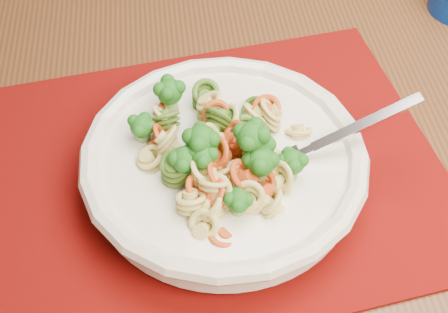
{
  "coord_description": "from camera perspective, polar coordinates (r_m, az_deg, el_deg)",
  "views": [
    {
      "loc": [
        -0.44,
        -0.1,
        1.26
      ],
      "look_at": [
        -0.46,
        0.29,
        0.81
      ],
      "focal_mm": 50.0,
      "sensor_mm": 36.0,
      "label": 1
    }
  ],
  "objects": [
    {
      "name": "pasta_broccoli_heap",
      "position": [
        0.59,
        -0.0,
        0.38
      ],
      "size": [
        0.23,
        0.23,
        0.06
      ],
      "primitive_type": null,
      "color": "tan",
      "rests_on": "pasta_bowl"
    },
    {
      "name": "pasta_bowl",
      "position": [
        0.6,
        -0.0,
        -0.56
      ],
      "size": [
        0.28,
        0.28,
        0.05
      ],
      "color": "silver",
      "rests_on": "placemat"
    },
    {
      "name": "fork",
      "position": [
        0.58,
        5.88,
        -0.27
      ],
      "size": [
        0.18,
        0.08,
        0.08
      ],
      "primitive_type": null,
      "rotation": [
        0.0,
        -0.35,
        0.33
      ],
      "color": "silver",
      "rests_on": "pasta_bowl"
    },
    {
      "name": "placemat",
      "position": [
        0.63,
        -1.23,
        -1.5
      ],
      "size": [
        0.55,
        0.48,
        0.0
      ],
      "primitive_type": "cube",
      "rotation": [
        0.0,
        0.0,
        0.29
      ],
      "color": "#5F0404",
      "rests_on": "dining_table"
    },
    {
      "name": "dining_table",
      "position": [
        0.76,
        -6.77,
        -2.03
      ],
      "size": [
        1.58,
        1.15,
        0.77
      ],
      "rotation": [
        0.0,
        0.0,
        0.15
      ],
      "color": "#4E2B15",
      "rests_on": "ground"
    }
  ]
}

